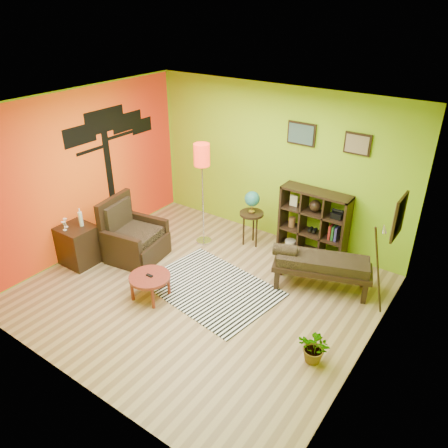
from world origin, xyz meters
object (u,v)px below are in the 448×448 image
Objects in this scene: coffee_table at (150,279)px; side_cabinet at (78,245)px; armchair at (133,240)px; globe_table at (252,205)px; cube_shelf at (314,223)px; bench at (320,264)px; potted_plant at (315,350)px; floor_lamp at (202,164)px.

coffee_table is 0.62× the size of side_cabinet.
armchair reaches higher than globe_table.
coffee_table is at bearing -0.54° from side_cabinet.
globe_table reaches higher than side_cabinet.
coffee_table is 1.67m from side_cabinet.
armchair is 1.07× the size of side_cabinet.
cube_shelf reaches higher than bench.
potted_plant is at bearing -66.87° from bench.
side_cabinet is (-0.61, -0.67, 0.02)m from armchair.
coffee_table is 2.95m from cube_shelf.
side_cabinet is 0.83× the size of cube_shelf.
side_cabinet is 0.53× the size of floor_lamp.
coffee_table is 0.59× the size of globe_table.
bench is (0.51, -0.88, -0.16)m from cube_shelf.
floor_lamp is at bearing 101.51° from coffee_table.
coffee_table reaches higher than potted_plant.
side_cabinet reaches higher than potted_plant.
floor_lamp is 4.18× the size of potted_plant.
potted_plant is at bearing -28.12° from floor_lamp.
cube_shelf is (1.81, 0.77, -0.92)m from floor_lamp.
armchair is 2.37× the size of potted_plant.
floor_lamp is (0.70, 1.10, 1.20)m from armchair.
globe_table is (2.06, 2.21, 0.45)m from side_cabinet.
coffee_table is 2.59m from bench.
coffee_table is at bearing -139.38° from bench.
side_cabinet is at bearing -177.35° from potted_plant.
coffee_table is 0.39× the size of bench.
side_cabinet is 2.21× the size of potted_plant.
coffee_table is 2.30m from globe_table.
cube_shelf reaches higher than side_cabinet.
coffee_table is 0.58× the size of armchair.
cube_shelf is at bearing 60.53° from coffee_table.
side_cabinet is at bearing 179.46° from coffee_table.
globe_table reaches higher than coffee_table.
floor_lamp reaches higher than side_cabinet.
side_cabinet is (-1.67, 0.02, 0.02)m from coffee_table.
armchair is at bearing -143.29° from cube_shelf.
armchair is at bearing -122.33° from floor_lamp.
bench is 1.62m from potted_plant.
bench is at bearing 24.67° from side_cabinet.
floor_lamp is 1.20× the size of bench.
armchair is at bearing 48.07° from side_cabinet.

